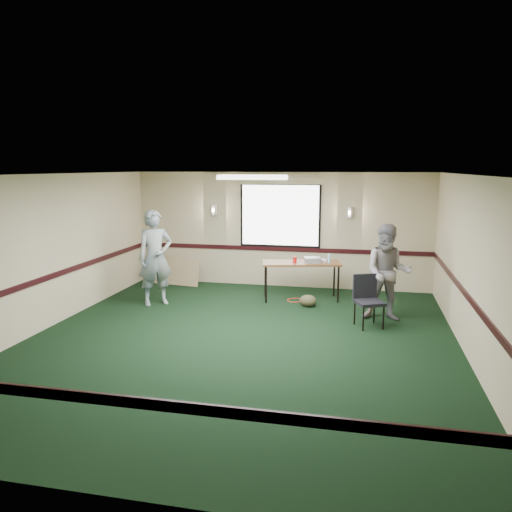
% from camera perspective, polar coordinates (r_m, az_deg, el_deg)
% --- Properties ---
extents(ground, '(8.00, 8.00, 0.00)m').
position_cam_1_polar(ground, '(8.26, -1.93, -9.79)').
color(ground, black).
rests_on(ground, ground).
extents(room_shell, '(8.00, 8.02, 8.00)m').
position_cam_1_polar(room_shell, '(9.92, 1.01, 2.98)').
color(room_shell, beige).
rests_on(room_shell, ground).
extents(folding_table, '(1.75, 1.00, 0.82)m').
position_cam_1_polar(folding_table, '(10.67, 5.19, -1.00)').
color(folding_table, brown).
rests_on(folding_table, ground).
extents(projector, '(0.39, 0.35, 0.11)m').
position_cam_1_polar(projector, '(10.61, 6.46, -0.44)').
color(projector, gray).
rests_on(projector, folding_table).
extents(game_console, '(0.22, 0.18, 0.05)m').
position_cam_1_polar(game_console, '(10.75, 7.48, -0.48)').
color(game_console, silver).
rests_on(game_console, folding_table).
extents(red_cup, '(0.08, 0.08, 0.12)m').
position_cam_1_polar(red_cup, '(10.56, 4.46, -0.43)').
color(red_cup, '#B90F0C').
rests_on(red_cup, folding_table).
extents(water_bottle, '(0.06, 0.06, 0.20)m').
position_cam_1_polar(water_bottle, '(10.61, 8.34, -0.25)').
color(water_bottle, '#9BE2FE').
rests_on(water_bottle, folding_table).
extents(duffel_bag, '(0.35, 0.26, 0.24)m').
position_cam_1_polar(duffel_bag, '(10.28, 5.96, -5.11)').
color(duffel_bag, '#3E3B23').
rests_on(duffel_bag, ground).
extents(cable_coil, '(0.39, 0.39, 0.02)m').
position_cam_1_polar(cable_coil, '(10.72, 4.47, -5.07)').
color(cable_coil, red).
rests_on(cable_coil, ground).
extents(folded_table, '(1.32, 0.38, 0.67)m').
position_cam_1_polar(folded_table, '(12.23, -9.31, -1.70)').
color(folded_table, tan).
rests_on(folded_table, ground).
extents(conference_chair, '(0.60, 0.61, 0.92)m').
position_cam_1_polar(conference_chair, '(9.15, 12.61, -4.50)').
color(conference_chair, black).
rests_on(conference_chair, ground).
extents(person_left, '(0.85, 0.81, 1.96)m').
position_cam_1_polar(person_left, '(10.43, -11.44, -0.19)').
color(person_left, '#39567F').
rests_on(person_left, ground).
extents(person_right, '(0.90, 0.71, 1.80)m').
position_cam_1_polar(person_right, '(9.49, 14.82, -1.85)').
color(person_right, slate).
rests_on(person_right, ground).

